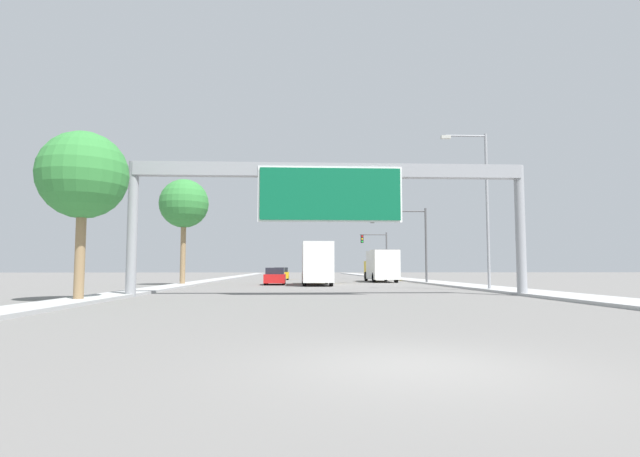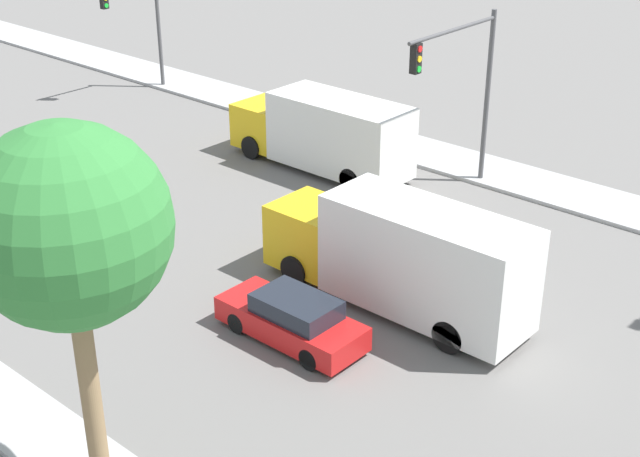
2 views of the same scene
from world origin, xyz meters
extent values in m
cube|color=#A7A7A7|center=(11.25, 60.00, 0.07)|extent=(3.00, 120.00, 0.15)
cube|color=red|center=(-3.50, 35.75, 0.54)|extent=(1.74, 4.55, 0.73)
cube|color=#1E232D|center=(-3.50, 35.52, 1.18)|extent=(1.53, 2.36, 0.55)
cylinder|color=black|center=(-4.26, 37.16, 0.32)|extent=(0.22, 0.64, 0.64)
cylinder|color=black|center=(-2.74, 37.16, 0.32)|extent=(0.22, 0.64, 0.64)
cylinder|color=black|center=(-4.26, 34.34, 0.32)|extent=(0.22, 0.64, 0.64)
cylinder|color=black|center=(-2.74, 34.34, 0.32)|extent=(0.22, 0.64, 0.64)
cylinder|color=black|center=(-2.70, 52.43, 0.32)|extent=(0.22, 0.64, 0.64)
cube|color=yellow|center=(7.00, 46.95, 1.24)|extent=(2.26, 2.34, 1.88)
cube|color=silver|center=(7.00, 42.77, 1.75)|extent=(2.46, 6.02, 2.90)
cylinder|color=black|center=(5.91, 46.83, 0.50)|extent=(0.28, 1.00, 1.00)
cylinder|color=black|center=(8.09, 46.83, 0.50)|extent=(0.28, 1.00, 1.00)
cylinder|color=black|center=(5.91, 41.27, 0.50)|extent=(0.28, 1.00, 1.00)
cylinder|color=black|center=(8.09, 41.27, 0.50)|extent=(0.28, 1.00, 1.00)
cube|color=yellow|center=(0.00, 37.99, 1.33)|extent=(2.18, 2.47, 2.06)
cube|color=silver|center=(0.00, 33.57, 1.89)|extent=(2.37, 6.36, 3.17)
cylinder|color=black|center=(-1.05, 37.87, 0.50)|extent=(0.28, 1.00, 1.00)
cylinder|color=black|center=(1.05, 37.87, 0.50)|extent=(0.28, 1.00, 1.00)
cylinder|color=black|center=(-1.05, 31.98, 0.50)|extent=(0.28, 1.00, 1.00)
cylinder|color=black|center=(1.05, 31.98, 0.50)|extent=(0.28, 1.00, 1.00)
cylinder|color=#4C4C4F|center=(10.25, 38.00, 3.48)|extent=(0.20, 0.20, 6.96)
cylinder|color=#4C4C4F|center=(7.56, 38.00, 6.66)|extent=(5.39, 0.14, 0.14)
cube|color=black|center=(5.29, 38.00, 6.08)|extent=(0.35, 0.28, 1.05)
cylinder|color=red|center=(5.29, 37.84, 6.43)|extent=(0.22, 0.04, 0.22)
cylinder|color=yellow|center=(5.29, 37.84, 6.08)|extent=(0.22, 0.04, 0.22)
cylinder|color=green|center=(5.29, 37.84, 5.73)|extent=(0.22, 0.04, 0.22)
cylinder|color=#4C4C4F|center=(10.25, 58.00, 3.06)|extent=(0.20, 0.20, 6.12)
cylinder|color=green|center=(7.00, 57.84, 4.90)|extent=(0.22, 0.04, 0.22)
cylinder|color=#8C704C|center=(-11.06, 34.34, 3.39)|extent=(0.43, 0.43, 6.79)
sphere|color=#337F38|center=(-11.06, 34.34, 6.79)|extent=(4.05, 4.05, 4.05)
camera|label=1|loc=(-1.75, -7.35, 1.44)|focal=28.00mm
camera|label=2|loc=(-19.30, 20.78, 14.03)|focal=50.00mm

